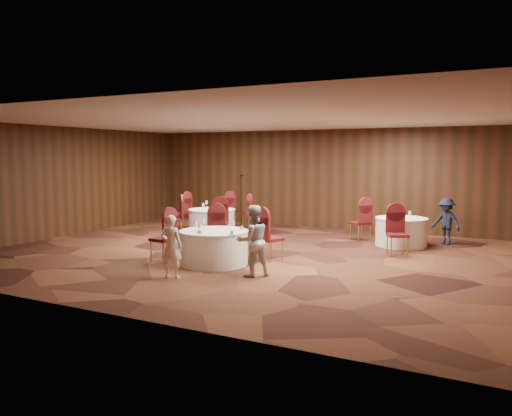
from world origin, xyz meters
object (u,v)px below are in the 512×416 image
at_px(mic_stand, 241,213).
at_px(woman_a, 171,246).
at_px(table_right, 401,232).
at_px(table_main, 214,247).
at_px(man_c, 446,221).
at_px(woman_b, 253,241).
at_px(table_left, 212,221).

height_order(mic_stand, woman_a, mic_stand).
xyz_separation_m(table_right, woman_a, (-3.27, -5.56, 0.24)).
height_order(table_main, man_c, man_c).
xyz_separation_m(table_right, mic_stand, (-5.18, 0.70, 0.15)).
distance_m(table_right, woman_b, 5.12).
distance_m(table_right, mic_stand, 5.23).
xyz_separation_m(table_main, man_c, (4.21, 4.87, 0.24)).
bearing_deg(table_right, woman_b, -112.32).
relative_size(table_right, man_c, 1.08).
xyz_separation_m(table_main, table_left, (-2.36, 3.67, -0.00)).
relative_size(woman_a, woman_b, 0.88).
relative_size(mic_stand, man_c, 1.41).
distance_m(table_left, table_right, 5.57).
bearing_deg(mic_stand, table_left, -107.59).
distance_m(table_main, mic_stand, 5.23).
bearing_deg(woman_a, mic_stand, -81.22).
relative_size(table_main, man_c, 1.21).
distance_m(table_main, woman_b, 1.43).
height_order(mic_stand, woman_b, mic_stand).
distance_m(woman_a, woman_b, 1.58).
bearing_deg(woman_b, table_main, -72.79).
bearing_deg(mic_stand, table_main, -67.68).
bearing_deg(man_c, table_right, -118.61).
bearing_deg(mic_stand, woman_a, -73.07).
distance_m(mic_stand, woman_b, 6.33).
relative_size(table_main, mic_stand, 0.86).
xyz_separation_m(mic_stand, woman_b, (3.24, -5.43, 0.18)).
height_order(table_right, woman_b, woman_b).
relative_size(table_main, woman_a, 1.22).
xyz_separation_m(table_left, mic_stand, (0.37, 1.17, 0.15)).
height_order(table_main, woman_b, woman_b).
bearing_deg(woman_a, table_left, -74.09).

